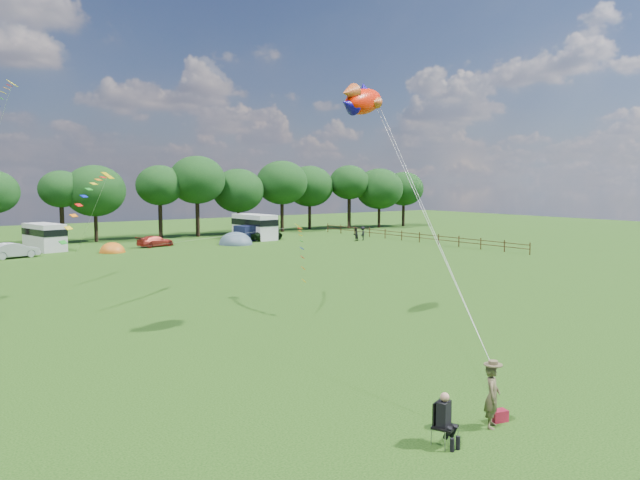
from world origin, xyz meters
TOP-DOWN VIEW (x-y plane):
  - ground_plane at (0.00, 0.00)m, footprint 180.00×180.00m
  - tree_line at (5.30, 54.99)m, footprint 102.98×10.98m
  - fence at (32.00, 34.50)m, footprint 0.12×33.12m
  - car_b at (-8.99, 44.15)m, footprint 4.35×2.51m
  - car_c at (5.34, 46.24)m, footprint 4.23×2.47m
  - car_d at (18.74, 45.75)m, footprint 5.45×3.54m
  - campervan_c at (-5.26, 49.19)m, footprint 3.38×5.98m
  - campervan_d at (18.27, 47.33)m, footprint 3.20×6.43m
  - tent_orange at (-0.18, 43.44)m, footprint 2.55×2.80m
  - tent_greyblue at (13.51, 43.26)m, footprint 3.77×4.13m
  - awning_navy at (16.92, 46.25)m, footprint 3.19×2.71m
  - kite_flyer at (-4.88, -7.45)m, footprint 0.80×0.74m
  - camp_chair at (-6.94, -7.47)m, footprint 0.76×0.78m
  - kite_bag at (-4.35, -7.28)m, footprint 0.55×0.44m
  - fish_kite at (0.08, 4.75)m, footprint 3.57×2.14m
  - streamer_kite_a at (-12.32, 25.98)m, footprint 3.32×5.70m
  - streamer_kite_b at (-9.12, 17.82)m, footprint 4.36×4.79m
  - streamer_kite_c at (0.68, 10.88)m, footprint 3.02×4.91m
  - walker_a at (26.96, 38.54)m, footprint 0.83×0.61m
  - walker_b at (28.22, 38.77)m, footprint 1.16×1.05m

SIDE VIEW (x-z plane):
  - ground_plane at x=0.00m, z-range 0.00..0.00m
  - tent_greyblue at x=13.51m, z-range -1.38..1.42m
  - tent_orange at x=-0.18m, z-range -0.98..1.02m
  - kite_bag at x=-4.35m, z-range 0.00..0.34m
  - car_c at x=5.34m, z-range 0.00..1.19m
  - car_d at x=18.74m, z-range 0.00..1.37m
  - fence at x=32.00m, z-range 0.10..1.30m
  - car_b at x=-8.99m, z-range 0.00..1.44m
  - walker_a at x=26.96m, z-range 0.00..1.55m
  - walker_b at x=28.22m, z-range 0.00..1.66m
  - camp_chair at x=-6.94m, z-range 0.14..1.62m
  - awning_navy at x=16.92m, z-range 0.00..1.82m
  - kite_flyer at x=-4.88m, z-range 0.00..1.84m
  - campervan_c at x=-5.26m, z-range 0.10..2.87m
  - campervan_d at x=18.27m, z-range 0.11..3.16m
  - streamer_kite_c at x=0.68m, z-range 2.25..5.02m
  - tree_line at x=5.30m, z-range 1.21..11.48m
  - streamer_kite_b at x=-9.12m, z-range 4.45..8.28m
  - fish_kite at x=0.08m, z-range 10.02..11.89m
  - streamer_kite_a at x=-12.32m, z-range 8.94..14.74m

